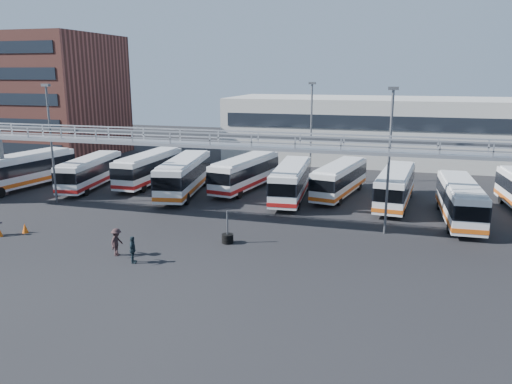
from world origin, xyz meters
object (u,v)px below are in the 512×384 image
(bus_5, at_px, (291,180))
(bus_6, at_px, (340,178))
(bus_2, at_px, (149,167))
(bus_8, at_px, (460,200))
(light_pole_mid, at_px, (389,154))
(bus_0, at_px, (22,170))
(bus_1, at_px, (90,171))
(light_pole_back, at_px, (311,127))
(bus_7, at_px, (395,186))
(tire_stack, at_px, (228,238))
(light_pole_left, at_px, (51,137))
(bus_4, at_px, (245,172))
(bus_3, at_px, (184,175))
(cone_right, at_px, (25,228))
(pedestrian_d, at_px, (133,250))
(pedestrian_c, at_px, (117,242))

(bus_5, xyz_separation_m, bus_6, (4.04, 2.44, -0.09))
(bus_2, bearing_deg, bus_8, -9.76)
(light_pole_mid, distance_m, bus_2, 25.85)
(bus_0, distance_m, bus_1, 6.52)
(light_pole_back, xyz_separation_m, bus_5, (-0.45, -7.29, -3.96))
(light_pole_mid, xyz_separation_m, bus_7, (0.53, 8.17, -4.01))
(light_pole_mid, relative_size, bus_5, 0.96)
(tire_stack, bearing_deg, light_pole_left, 161.51)
(light_pole_back, distance_m, bus_8, 17.40)
(light_pole_back, height_order, bus_5, light_pole_back)
(light_pole_back, bearing_deg, bus_5, -93.55)
(light_pole_back, xyz_separation_m, bus_4, (-5.51, -4.72, -3.96))
(bus_3, distance_m, bus_7, 19.01)
(light_pole_left, bearing_deg, bus_7, 14.10)
(cone_right, bearing_deg, bus_7, 30.91)
(bus_2, xyz_separation_m, bus_3, (5.14, -2.94, 0.12))
(pedestrian_d, height_order, tire_stack, tire_stack)
(bus_5, relative_size, bus_6, 1.04)
(bus_5, height_order, pedestrian_d, bus_5)
(light_pole_mid, distance_m, tire_stack, 12.43)
(tire_stack, bearing_deg, bus_0, 158.53)
(light_pole_left, bearing_deg, bus_2, 63.40)
(bus_8, bearing_deg, bus_5, 164.82)
(light_pole_mid, relative_size, bus_8, 0.99)
(bus_3, xyz_separation_m, bus_4, (4.92, 3.38, -0.12))
(bus_3, relative_size, cone_right, 16.82)
(bus_5, height_order, pedestrian_c, bus_5)
(bus_3, xyz_separation_m, pedestrian_d, (4.13, -16.88, -1.06))
(light_pole_mid, bearing_deg, pedestrian_d, -145.11)
(bus_2, relative_size, cone_right, 15.42)
(light_pole_left, height_order, bus_1, light_pole_left)
(bus_4, bearing_deg, bus_8, -7.23)
(light_pole_back, height_order, bus_1, light_pole_back)
(light_pole_back, bearing_deg, bus_3, -142.17)
(bus_5, height_order, tire_stack, bus_5)
(pedestrian_d, bearing_deg, bus_5, -36.18)
(bus_7, bearing_deg, tire_stack, -123.23)
(pedestrian_d, bearing_deg, tire_stack, -58.46)
(pedestrian_c, bearing_deg, light_pole_back, -18.69)
(bus_2, relative_size, bus_5, 0.99)
(light_pole_back, distance_m, bus_4, 8.26)
(bus_7, xyz_separation_m, pedestrian_d, (-14.83, -18.14, -0.89))
(bus_0, relative_size, bus_1, 1.13)
(bus_4, distance_m, pedestrian_d, 20.29)
(bus_8, xyz_separation_m, pedestrian_c, (-21.22, -13.65, -0.85))
(light_pole_back, bearing_deg, cone_right, -127.22)
(light_pole_left, bearing_deg, cone_right, -66.95)
(light_pole_mid, relative_size, tire_stack, 4.57)
(bus_3, distance_m, pedestrian_c, 16.24)
(light_pole_left, height_order, bus_6, light_pole_left)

